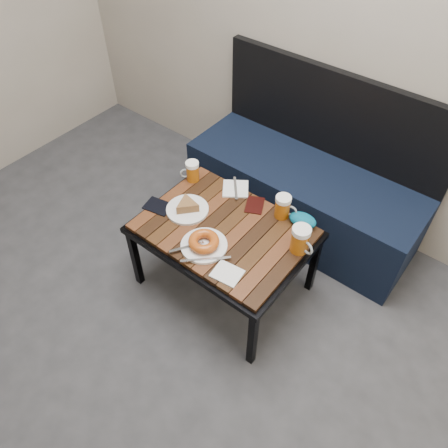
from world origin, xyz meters
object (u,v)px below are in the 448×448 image
Objects in this scene: beer_mug_centre at (283,207)px; knit_pouch at (303,220)px; beer_mug_left at (192,171)px; passport_burgundy at (255,205)px; beer_mug_right at (301,240)px; cafe_table at (224,234)px; passport_navy at (158,206)px; bench at (305,190)px; plate_bagel at (204,243)px; plate_pie at (187,207)px.

beer_mug_centre is 0.12m from knit_pouch.
knit_pouch is at bearing 143.45° from beer_mug_left.
beer_mug_right is at bearing -44.75° from passport_burgundy.
beer_mug_centre is (0.54, 0.07, 0.01)m from beer_mug_left.
passport_navy is (-0.36, -0.09, 0.05)m from cafe_table.
bench reaches higher than beer_mug_centre.
plate_bagel is (0.00, -0.15, 0.07)m from cafe_table.
cafe_table is at bearing -138.02° from knit_pouch.
beer_mug_right is at bearing 12.51° from plate_pie.
beer_mug_left reaches higher than passport_navy.
knit_pouch is (0.65, 0.35, 0.03)m from passport_navy.
beer_mug_left is 0.84× the size of knit_pouch.
beer_mug_centre is at bearing 158.97° from beer_mug_right.
passport_navy is (-0.72, -0.20, -0.07)m from beer_mug_right.
knit_pouch is at bearing -9.29° from beer_mug_centre.
passport_navy is at bearing -166.56° from passport_burgundy.
bench is 9.86× the size of beer_mug_right.
plate_pie is (-0.30, -0.71, 0.22)m from bench.
knit_pouch is (0.51, 0.28, 0.01)m from plate_pie.
beer_mug_left is 0.66m from knit_pouch.
plate_pie is at bearing 105.84° from passport_navy.
knit_pouch is (-0.07, 0.15, -0.04)m from beer_mug_right.
plate_bagel is 1.91× the size of passport_navy.
plate_bagel is 2.11× the size of passport_burgundy.
bench is 0.51m from passport_burgundy.
beer_mug_right reaches higher than passport_navy.
beer_mug_left is at bearing 153.67° from cafe_table.
plate_pie reaches higher than passport_burgundy.
beer_mug_left is at bearing 124.97° from plate_pie.
cafe_table is 3.86× the size of plate_pie.
beer_mug_left is 0.73m from beer_mug_right.
beer_mug_centre is at bearing 66.31° from plate_bagel.
knit_pouch reaches higher than passport_burgundy.
passport_navy reaches higher than cafe_table.
beer_mug_right is (0.72, -0.07, 0.01)m from beer_mug_left.
plate_bagel reaches higher than passport_burgundy.
bench is 1.67× the size of cafe_table.
beer_mug_centre is (0.18, 0.25, 0.11)m from cafe_table.
passport_burgundy is (0.25, 0.24, -0.02)m from plate_pie.
beer_mug_centre is 0.89× the size of beer_mug_right.
plate_bagel is (-0.07, -0.85, 0.22)m from bench.
plate_pie reaches higher than cafe_table.
beer_mug_left is 0.28m from passport_navy.
passport_navy is 0.74m from knit_pouch.
passport_navy is (-0.14, -0.07, -0.02)m from plate_pie.
beer_mug_left is at bearing 168.29° from passport_navy.
beer_mug_centre reaches higher than plate_bagel.
knit_pouch is at bearing 131.99° from beer_mug_right.
beer_mug_left is at bearing 137.41° from plate_bagel.
beer_mug_right is 1.02× the size of knit_pouch.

